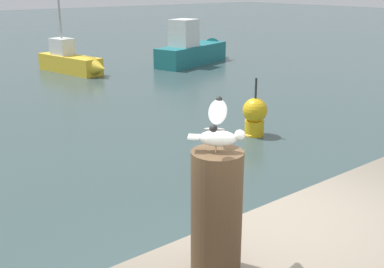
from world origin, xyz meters
TOP-DOWN VIEW (x-y plane):
  - mooring_post at (-0.75, -0.47)m, footprint 0.33×0.33m
  - seagull at (-0.75, -0.47)m, footprint 0.56×0.57m
  - boat_yellow at (5.16, 14.54)m, footprint 1.47×3.69m
  - boat_teal at (10.30, 13.41)m, footprint 4.68×2.35m
  - channel_buoy at (4.98, 4.70)m, footprint 0.56×0.56m

SIDE VIEW (x-z plane):
  - boat_yellow at x=5.16m, z-range -1.28..2.15m
  - channel_buoy at x=4.98m, z-range -0.19..1.14m
  - boat_teal at x=10.30m, z-range -0.40..1.57m
  - mooring_post at x=-0.75m, z-range 1.52..2.36m
  - seagull at x=-0.75m, z-range 2.36..2.63m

